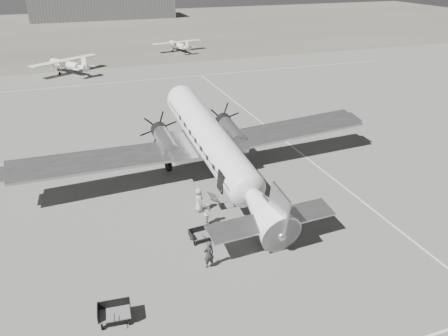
% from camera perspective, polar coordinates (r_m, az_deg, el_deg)
% --- Properties ---
extents(ground, '(260.00, 260.00, 0.00)m').
position_cam_1_polar(ground, '(31.15, -2.73, -6.46)').
color(ground, slate).
rests_on(ground, ground).
extents(taxi_line_right, '(0.15, 80.00, 0.01)m').
position_cam_1_polar(taxi_line_right, '(35.96, 15.89, -2.80)').
color(taxi_line_right, silver).
rests_on(taxi_line_right, ground).
extents(taxi_line_horizon, '(90.00, 0.15, 0.01)m').
position_cam_1_polar(taxi_line_horizon, '(67.79, -12.92, 10.91)').
color(taxi_line_horizon, silver).
rests_on(taxi_line_horizon, ground).
extents(grass_infield, '(260.00, 90.00, 0.01)m').
position_cam_1_polar(grass_infield, '(121.68, -16.62, 16.86)').
color(grass_infield, '#636054').
rests_on(grass_infield, ground).
extents(hangar_main, '(42.00, 14.00, 6.60)m').
position_cam_1_polar(hangar_main, '(146.45, -15.55, 19.62)').
color(hangar_main, slate).
rests_on(hangar_main, ground).
extents(dc3_airliner, '(32.68, 23.79, 5.96)m').
position_cam_1_polar(dc3_airliner, '(34.53, -1.11, 2.52)').
color(dc3_airliner, silver).
rests_on(dc3_airliner, ground).
extents(light_plane_left, '(15.06, 14.46, 2.44)m').
position_cam_1_polar(light_plane_left, '(75.16, -19.77, 12.44)').
color(light_plane_left, white).
rests_on(light_plane_left, ground).
extents(light_plane_right, '(11.55, 10.08, 2.09)m').
position_cam_1_polar(light_plane_right, '(89.38, -5.96, 15.55)').
color(light_plane_right, white).
rests_on(light_plane_right, ground).
extents(baggage_cart_near, '(1.56, 1.17, 0.82)m').
position_cam_1_polar(baggage_cart_near, '(28.59, -3.09, -8.75)').
color(baggage_cart_near, slate).
rests_on(baggage_cart_near, ground).
extents(baggage_cart_far, '(1.82, 1.36, 0.97)m').
position_cam_1_polar(baggage_cart_far, '(23.72, -14.10, -17.95)').
color(baggage_cart_far, slate).
rests_on(baggage_cart_far, ground).
extents(ground_crew, '(0.71, 0.51, 1.81)m').
position_cam_1_polar(ground_crew, '(26.10, -2.00, -11.19)').
color(ground_crew, '#313131').
rests_on(ground_crew, ground).
extents(ramp_agent, '(0.97, 1.03, 1.67)m').
position_cam_1_polar(ramp_agent, '(29.99, -2.01, -5.95)').
color(ramp_agent, silver).
rests_on(ramp_agent, ground).
extents(passenger, '(0.62, 0.92, 1.83)m').
position_cam_1_polar(passenger, '(31.48, -3.30, -4.16)').
color(passenger, '#ACACAA').
rests_on(passenger, ground).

